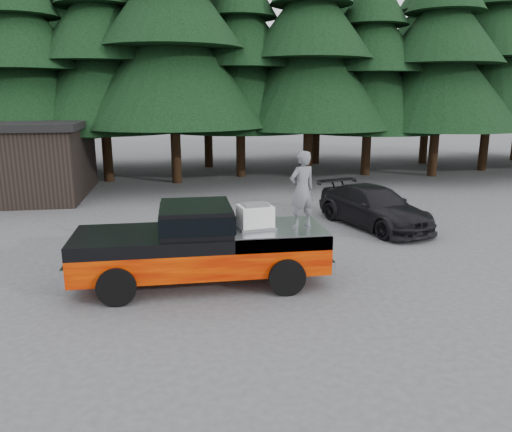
{
  "coord_description": "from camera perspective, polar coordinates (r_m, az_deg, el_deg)",
  "views": [
    {
      "loc": [
        -0.97,
        -11.1,
        4.39
      ],
      "look_at": [
        0.79,
        0.0,
        1.65
      ],
      "focal_mm": 35.0,
      "sensor_mm": 36.0,
      "label": 1
    }
  ],
  "objects": [
    {
      "name": "ground",
      "position": [
        11.97,
        -3.79,
        -7.83
      ],
      "size": [
        120.0,
        120.0,
        0.0
      ],
      "primitive_type": "plane",
      "color": "#474749",
      "rests_on": "ground"
    },
    {
      "name": "pickup_truck",
      "position": [
        11.88,
        -6.28,
        -4.64
      ],
      "size": [
        6.0,
        2.04,
        1.33
      ],
      "primitive_type": null,
      "color": "#E84900",
      "rests_on": "ground"
    },
    {
      "name": "truck_cab",
      "position": [
        11.61,
        -6.9,
        -0.16
      ],
      "size": [
        1.66,
        1.9,
        0.59
      ],
      "primitive_type": "cube",
      "color": "black",
      "rests_on": "pickup_truck"
    },
    {
      "name": "air_compressor",
      "position": [
        11.67,
        -0.09,
        -0.16
      ],
      "size": [
        0.85,
        0.75,
        0.52
      ],
      "primitive_type": "cube",
      "rotation": [
        0.0,
        0.0,
        0.16
      ],
      "color": "silver",
      "rests_on": "pickup_truck"
    },
    {
      "name": "man_on_bed",
      "position": [
        11.7,
        5.29,
        3.03
      ],
      "size": [
        0.77,
        0.63,
        1.81
      ],
      "primitive_type": "imported",
      "rotation": [
        0.0,
        0.0,
        3.5
      ],
      "color": "slate",
      "rests_on": "pickup_truck"
    },
    {
      "name": "parked_car",
      "position": [
        17.4,
        13.34,
        1.02
      ],
      "size": [
        3.23,
        5.04,
        1.36
      ],
      "primitive_type": "imported",
      "rotation": [
        0.0,
        0.0,
        0.31
      ],
      "color": "black",
      "rests_on": "ground"
    },
    {
      "name": "treeline",
      "position": [
        28.52,
        -6.6,
        20.33
      ],
      "size": [
        60.15,
        16.05,
        17.5
      ],
      "color": "black",
      "rests_on": "ground"
    }
  ]
}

